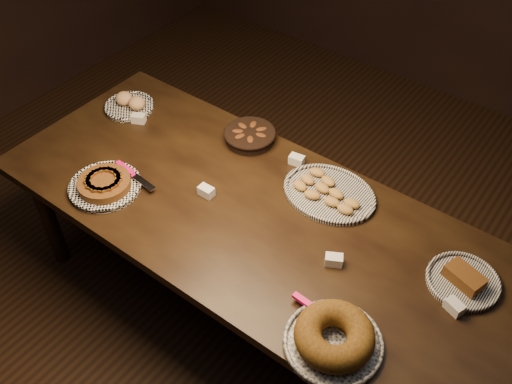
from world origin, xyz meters
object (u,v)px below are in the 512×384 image
Objects in this scene: bundt_cake_plate at (334,338)px; buffet_table at (252,222)px; apple_tart_plate at (105,185)px; madeleine_platter at (328,193)px.

buffet_table is at bearing 160.37° from bundt_cake_plate.
buffet_table is 0.69m from apple_tart_plate.
apple_tart_plate is (-0.62, -0.29, 0.10)m from buffet_table.
apple_tart_plate reaches higher than madeleine_platter.
bundt_cake_plate is (0.42, -0.63, 0.03)m from madeleine_platter.
apple_tart_plate is at bearing -123.92° from madeleine_platter.
bundt_cake_plate is (1.25, -0.06, 0.02)m from apple_tart_plate.
bundt_cake_plate is at bearing 15.72° from apple_tart_plate.
apple_tart_plate is 0.92× the size of bundt_cake_plate.
madeleine_platter is (0.22, 0.28, 0.09)m from buffet_table.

